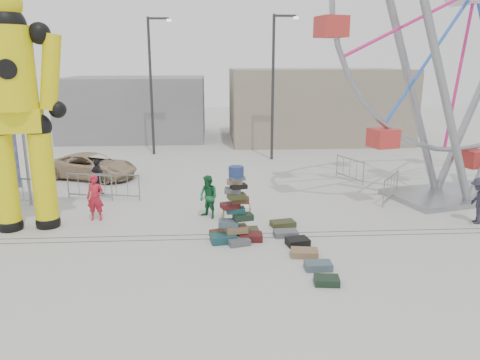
{
  "coord_description": "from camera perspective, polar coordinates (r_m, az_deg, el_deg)",
  "views": [
    {
      "loc": [
        -0.48,
        -13.43,
        5.5
      ],
      "look_at": [
        0.52,
        2.71,
        1.4
      ],
      "focal_mm": 35.0,
      "sensor_mm": 36.0,
      "label": 1
    }
  ],
  "objects": [
    {
      "name": "pedestrian_black",
      "position": [
        20.53,
        -16.94,
        0.31
      ],
      "size": [
        0.92,
        0.9,
        1.55
      ],
      "primitive_type": "imported",
      "rotation": [
        0.0,
        0.0,
        2.38
      ],
      "color": "black",
      "rests_on": "ground"
    },
    {
      "name": "row_case_4",
      "position": [
        13.11,
        9.52,
        -10.28
      ],
      "size": [
        0.73,
        0.46,
        0.21
      ],
      "primitive_type": "cube",
      "rotation": [
        0.0,
        0.0,
        0.0
      ],
      "color": "#445862",
      "rests_on": "ground"
    },
    {
      "name": "crash_test_dummy",
      "position": [
        16.68,
        -25.69,
        8.45
      ],
      "size": [
        3.2,
        1.4,
        8.0
      ],
      "rotation": [
        0.0,
        0.0,
        0.19
      ],
      "color": "black",
      "rests_on": "ground"
    },
    {
      "name": "suitcase_tower",
      "position": [
        14.8,
        -0.53,
        -4.81
      ],
      "size": [
        1.69,
        1.49,
        2.39
      ],
      "rotation": [
        0.0,
        0.0,
        0.12
      ],
      "color": "#184449",
      "rests_on": "ground"
    },
    {
      "name": "barricade_wheel_back",
      "position": [
        22.72,
        13.23,
        1.27
      ],
      "size": [
        0.82,
        1.9,
        1.1
      ],
      "primitive_type": null,
      "rotation": [
        0.0,
        0.0,
        -1.2
      ],
      "color": "gray",
      "rests_on": "ground"
    },
    {
      "name": "track_line_far",
      "position": [
        15.45,
        -1.54,
        -6.61
      ],
      "size": [
        40.0,
        0.04,
        0.01
      ],
      "primitive_type": "cube",
      "color": "#47443F",
      "rests_on": "ground"
    },
    {
      "name": "building_left",
      "position": [
        36.01,
        -12.5,
        8.65
      ],
      "size": [
        10.0,
        8.0,
        4.4
      ],
      "primitive_type": "cube",
      "color": "gray",
      "rests_on": "ground"
    },
    {
      "name": "row_case_2",
      "position": [
        14.63,
        7.04,
        -7.49
      ],
      "size": [
        0.77,
        0.65,
        0.23
      ],
      "primitive_type": "cube",
      "rotation": [
        0.0,
        0.0,
        0.21
      ],
      "color": "black",
      "rests_on": "ground"
    },
    {
      "name": "lamp_post_right",
      "position": [
        26.69,
        4.24,
        12.01
      ],
      "size": [
        1.41,
        0.25,
        8.0
      ],
      "color": "#2D2D30",
      "rests_on": "ground"
    },
    {
      "name": "lamp_post_left",
      "position": [
        28.65,
        -10.65,
        11.96
      ],
      "size": [
        1.41,
        0.25,
        8.0
      ],
      "color": "#2D2D30",
      "rests_on": "ground"
    },
    {
      "name": "row_case_0",
      "position": [
        16.19,
        5.25,
        -5.32
      ],
      "size": [
        0.9,
        0.66,
        0.19
      ],
      "primitive_type": "cube",
      "rotation": [
        0.0,
        0.0,
        0.19
      ],
      "color": "#363A1D",
      "rests_on": "ground"
    },
    {
      "name": "barricade_dummy_c",
      "position": [
        19.76,
        -14.87,
        -0.76
      ],
      "size": [
        1.97,
        0.57,
        1.1
      ],
      "primitive_type": null,
      "rotation": [
        0.0,
        0.0,
        -0.24
      ],
      "color": "gray",
      "rests_on": "ground"
    },
    {
      "name": "row_case_5",
      "position": [
        12.36,
        10.53,
        -11.96
      ],
      "size": [
        0.68,
        0.54,
        0.19
      ],
      "primitive_type": "cube",
      "rotation": [
        0.0,
        0.0,
        -0.11
      ],
      "color": "black",
      "rests_on": "ground"
    },
    {
      "name": "pedestrian_grey",
      "position": [
        18.22,
        27.02,
        -2.25
      ],
      "size": [
        0.85,
        1.17,
        1.63
      ],
      "primitive_type": "imported",
      "rotation": [
        0.0,
        0.0,
        -1.82
      ],
      "color": "#242430",
      "rests_on": "ground"
    },
    {
      "name": "barricade_wheel_front",
      "position": [
        19.81,
        17.89,
        -0.94
      ],
      "size": [
        1.25,
        1.68,
        1.1
      ],
      "primitive_type": null,
      "rotation": [
        0.0,
        0.0,
        0.95
      ],
      "color": "gray",
      "rests_on": "ground"
    },
    {
      "name": "row_case_1",
      "position": [
        15.33,
        5.6,
        -6.49
      ],
      "size": [
        0.79,
        0.53,
        0.19
      ],
      "primitive_type": "cube",
      "rotation": [
        0.0,
        0.0,
        0.05
      ],
      "color": "#55585D",
      "rests_on": "ground"
    },
    {
      "name": "pedestrian_red",
      "position": [
        17.31,
        -17.23,
        -2.08
      ],
      "size": [
        0.63,
        0.44,
        1.65
      ],
      "primitive_type": "imported",
      "rotation": [
        0.0,
        0.0,
        -0.08
      ],
      "color": "red",
      "rests_on": "ground"
    },
    {
      "name": "ferris_wheel",
      "position": [
        20.76,
        26.43,
        17.16
      ],
      "size": [
        12.0,
        4.25,
        14.35
      ],
      "rotation": [
        0.0,
        0.0,
        0.26
      ],
      "color": "gray",
      "rests_on": "ground"
    },
    {
      "name": "pedestrian_green",
      "position": [
        16.83,
        -3.87,
        -2.08
      ],
      "size": [
        0.96,
        0.95,
        1.56
      ],
      "primitive_type": "imported",
      "rotation": [
        0.0,
        0.0,
        -0.77
      ],
      "color": "#186131",
      "rests_on": "ground"
    },
    {
      "name": "track_line_near",
      "position": [
        15.07,
        -1.49,
        -7.15
      ],
      "size": [
        40.0,
        0.04,
        0.01
      ],
      "primitive_type": "cube",
      "color": "#47443F",
      "rests_on": "ground"
    },
    {
      "name": "steamer_trunk",
      "position": [
        16.97,
        -0.43,
        -3.86
      ],
      "size": [
        0.99,
        0.57,
        0.46
      ],
      "primitive_type": "cube",
      "rotation": [
        0.0,
        0.0,
        -0.01
      ],
      "color": "silver",
      "rests_on": "ground"
    },
    {
      "name": "parked_suv",
      "position": [
        23.65,
        -17.6,
        1.63
      ],
      "size": [
        4.81,
        3.46,
        1.21
      ],
      "primitive_type": "imported",
      "rotation": [
        0.0,
        0.0,
        1.2
      ],
      "color": "tan",
      "rests_on": "ground"
    },
    {
      "name": "building_right",
      "position": [
        34.39,
        9.14,
        9.06
      ],
      "size": [
        12.0,
        8.0,
        5.0
      ],
      "primitive_type": "cube",
      "color": "gray",
      "rests_on": "ground"
    },
    {
      "name": "barricade_dummy_b",
      "position": [
        20.04,
        -17.86,
        -0.76
      ],
      "size": [
        1.94,
        0.71,
        1.1
      ],
      "primitive_type": null,
      "rotation": [
        0.0,
        0.0,
        -0.31
      ],
      "color": "gray",
      "rests_on": "ground"
    },
    {
      "name": "row_case_3",
      "position": [
        13.88,
        7.86,
        -8.79
      ],
      "size": [
        0.85,
        0.64,
        0.2
      ],
      "primitive_type": "cube",
      "rotation": [
        0.0,
        0.0,
        -0.16
      ],
      "color": "olive",
      "rests_on": "ground"
    },
    {
      "name": "ground",
      "position": [
        14.52,
        -1.4,
        -8.02
      ],
      "size": [
        90.0,
        90.0,
        0.0
      ],
      "primitive_type": "plane",
      "color": "#9E9E99",
      "rests_on": "ground"
    },
    {
      "name": "barricade_dummy_a",
      "position": [
        20.31,
        -24.94,
        -1.22
      ],
      "size": [
        1.96,
        0.62,
        1.1
      ],
      "primitive_type": null,
      "rotation": [
        0.0,
        0.0,
        -0.27
      ],
      "color": "gray",
      "rests_on": "ground"
    }
  ]
}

